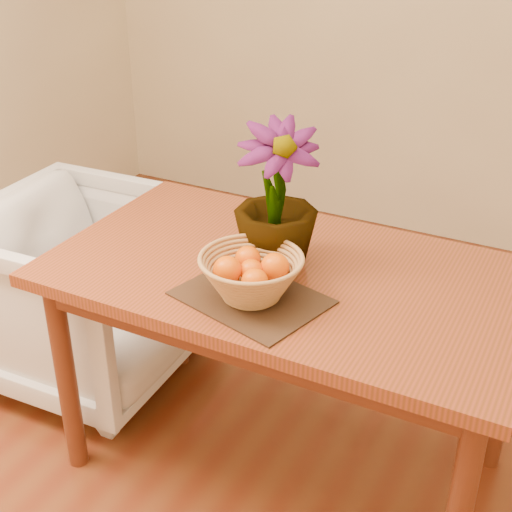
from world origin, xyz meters
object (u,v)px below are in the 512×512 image
at_px(wicker_basket, 251,278).
at_px(potted_plant, 276,197).
at_px(armchair, 85,283).
at_px(table, 288,295).

height_order(wicker_basket, potted_plant, potted_plant).
bearing_deg(armchair, table, -100.15).
distance_m(wicker_basket, potted_plant, 0.26).
bearing_deg(wicker_basket, potted_plant, 97.92).
relative_size(potted_plant, armchair, 0.54).
bearing_deg(potted_plant, armchair, 139.55).
bearing_deg(potted_plant, table, -46.06).
bearing_deg(armchair, wicker_basket, -112.15).
relative_size(wicker_basket, armchair, 0.36).
xyz_separation_m(potted_plant, armchair, (-0.86, 0.11, -0.57)).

